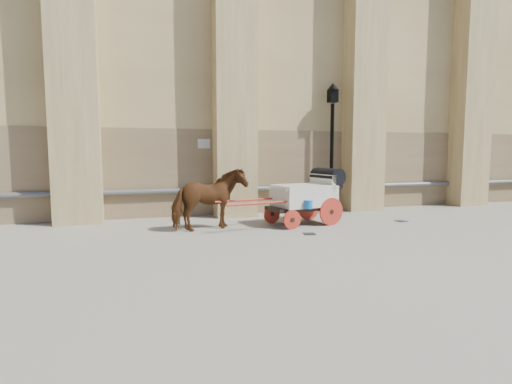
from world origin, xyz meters
name	(u,v)px	position (x,y,z in m)	size (l,w,h in m)	color
ground	(303,234)	(0.00, 0.00, 0.00)	(90.00, 90.00, 0.00)	slate
cathedral	(278,0)	(2.07, 7.81, 9.01)	(44.80, 9.20, 19.20)	tan
horse	(209,199)	(-2.31, 1.33, 0.88)	(0.95, 2.09, 1.76)	#552F13
carriage	(307,194)	(0.77, 1.47, 0.92)	(4.03, 1.75, 1.71)	black
street_lamp	(332,144)	(2.63, 3.47, 2.51)	(0.44, 0.44, 4.70)	black
drain_grate_near	(309,234)	(0.17, -0.02, 0.01)	(0.32, 0.32, 0.01)	black
drain_grate_far	(401,221)	(3.84, 0.97, 0.01)	(0.32, 0.32, 0.01)	black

